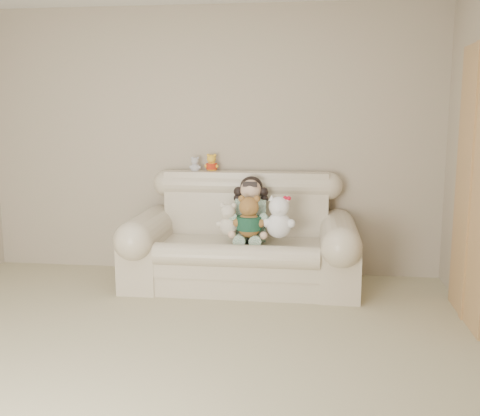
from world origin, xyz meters
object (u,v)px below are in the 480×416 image
cream_teddy (228,216)px  sofa (241,232)px  seated_child (251,208)px  brown_teddy (249,213)px  white_cat (279,213)px

cream_teddy → sofa: bearing=57.1°
sofa → seated_child: (0.08, 0.08, 0.21)m
brown_teddy → cream_teddy: bearing=171.9°
seated_child → brown_teddy: seated_child is taller
seated_child → sofa: bearing=-136.9°
white_cat → brown_teddy: bearing=166.4°
brown_teddy → white_cat: size_ratio=0.98×
seated_child → cream_teddy: (-0.18, -0.19, -0.05)m
sofa → seated_child: sofa is taller
sofa → brown_teddy: size_ratio=4.81×
seated_child → cream_teddy: 0.26m
sofa → brown_teddy: 0.26m
brown_teddy → white_cat: 0.26m
sofa → brown_teddy: sofa is taller
brown_teddy → white_cat: (0.26, 0.01, 0.00)m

